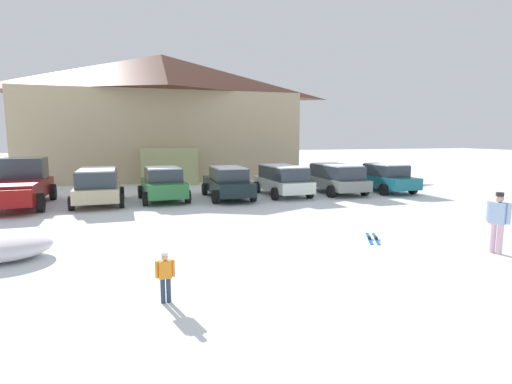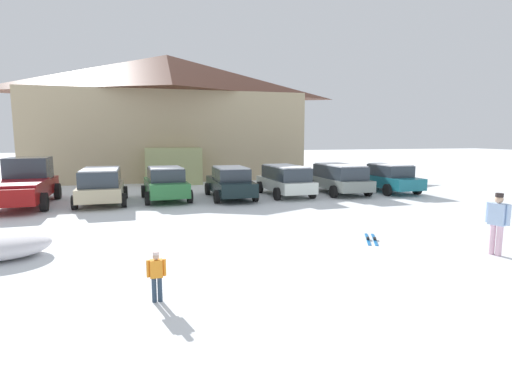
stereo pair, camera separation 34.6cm
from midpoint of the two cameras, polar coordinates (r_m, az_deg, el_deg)
name	(u,v)px [view 1 (the left image)]	position (r m, az deg, el deg)	size (l,w,h in m)	color
ground	(418,310)	(8.10, 20.98, -15.46)	(160.00, 160.00, 0.00)	white
ski_lodge	(163,116)	(32.19, -13.46, 10.54)	(19.87, 11.31, 9.30)	tan
parked_beige_suv	(98,185)	(19.93, -22.10, 0.91)	(2.30, 4.26, 1.67)	#C0B18B
parked_green_coupe	(163,184)	(20.12, -13.64, 1.15)	(2.36, 4.13, 1.67)	#2A733A
parked_black_sedan	(228,182)	(20.36, -4.54, 1.39)	(2.13, 4.68, 1.63)	black
parked_white_suv	(282,179)	(21.29, 3.33, 1.83)	(2.25, 4.44, 1.62)	silver
parked_grey_wagon	(336,178)	(22.51, 10.89, 2.04)	(2.29, 4.44, 1.63)	gray
parked_teal_hatchback	(384,177)	(23.95, 17.39, 2.01)	(2.10, 4.61, 1.60)	#1A6C7C
pickup_truck	(20,184)	(21.07, -31.01, 0.96)	(2.58, 5.86, 2.15)	maroon
skier_child_in_orange_jacket	(165,274)	(7.93, -14.08, -11.34)	(0.37, 0.15, 0.99)	#2A3C50
skier_adult_in_blue_parka	(498,219)	(12.45, 30.59, -3.36)	(0.36, 0.59, 1.67)	#E0B1C7
pair_of_skis	(373,238)	(12.86, 15.57, -6.41)	(0.90, 1.40, 0.08)	blue
plowed_snow_pile	(1,247)	(12.35, -33.31, -6.60)	(2.42, 1.94, 0.65)	white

